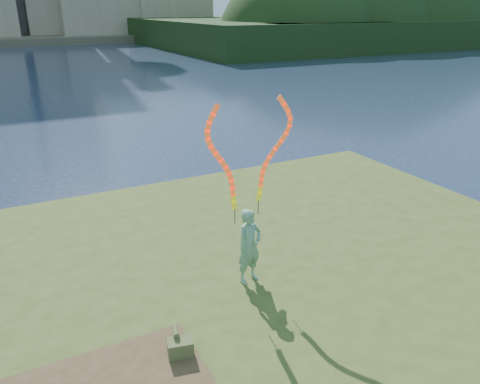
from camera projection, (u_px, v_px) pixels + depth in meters
ground at (180, 303)px, 10.05m from camera, size 320.00×320.00×0.00m
grassy_knoll at (226, 356)px, 8.03m from camera, size 20.00×18.00×0.80m
far_shore at (1, 36)px, 88.13m from camera, size 320.00×40.00×1.20m
wooded_hill at (371, 40)px, 84.93m from camera, size 78.00×50.00×63.00m
woman_with_ribbons at (249, 215)px, 8.90m from camera, size 1.95×0.63×3.93m
canvas_bag at (180, 347)px, 7.34m from camera, size 0.44×0.50×0.38m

